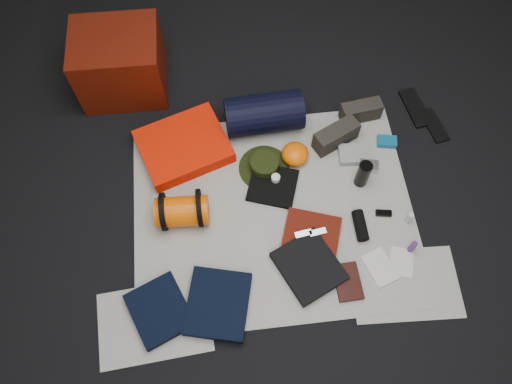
{
  "coord_description": "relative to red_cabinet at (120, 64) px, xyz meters",
  "views": [
    {
      "loc": [
        -0.23,
        -1.14,
        2.64
      ],
      "look_at": [
        -0.09,
        0.09,
        0.1
      ],
      "focal_mm": 35.0,
      "sensor_mm": 36.0,
      "label": 1
    }
  ],
  "objects": [
    {
      "name": "energy_bar_a",
      "position": [
        0.98,
        -1.18,
        -0.16
      ],
      "size": [
        0.1,
        0.05,
        0.01
      ],
      "primitive_type": "cube",
      "rotation": [
        0.0,
        0.0,
        0.14
      ],
      "color": "#B9B9BE",
      "rests_on": "red_shirt"
    },
    {
      "name": "key_cluster",
      "position": [
        0.1,
        -1.58,
        -0.21
      ],
      "size": [
        0.08,
        0.08,
        0.01
      ],
      "primitive_type": "cube",
      "rotation": [
        0.0,
        0.0,
        0.26
      ],
      "color": "#B9B9BE",
      "rests_on": "newspaper_mat"
    },
    {
      "name": "first_aid_pouch",
      "position": [
        1.36,
        -0.7,
        -0.19
      ],
      "size": [
        0.19,
        0.15,
        0.04
      ],
      "primitive_type": "cube",
      "rotation": [
        0.0,
        0.0,
        -0.07
      ],
      "color": "gray",
      "rests_on": "newspaper_mat"
    },
    {
      "name": "black_tshirt",
      "position": [
        0.85,
        -0.85,
        -0.2
      ],
      "size": [
        0.34,
        0.33,
        0.03
      ],
      "primitive_type": "cube",
      "rotation": [
        0.0,
        0.0,
        -0.33
      ],
      "color": "black",
      "rests_on": "newspaper_mat"
    },
    {
      "name": "red_shirt",
      "position": [
        1.02,
        -1.2,
        -0.19
      ],
      "size": [
        0.39,
        0.39,
        0.04
      ],
      "primitive_type": "cube",
      "rotation": [
        0.0,
        0.0,
        -0.33
      ],
      "color": "#581409",
      "rests_on": "newspaper_mat"
    },
    {
      "name": "newspaper_sheet_front_left",
      "position": [
        0.13,
        -1.56,
        -0.21
      ],
      "size": [
        0.61,
        0.44,
        0.0
      ],
      "primitive_type": "cube",
      "rotation": [
        0.0,
        0.0,
        0.07
      ],
      "color": "beige",
      "rests_on": "floor"
    },
    {
      "name": "sack_strap_left",
      "position": [
        0.22,
        -0.99,
        -0.1
      ],
      "size": [
        0.02,
        0.22,
        0.22
      ],
      "primitive_type": "cylinder",
      "rotation": [
        0.0,
        1.57,
        0.0
      ],
      "color": "black",
      "rests_on": "newspaper_mat"
    },
    {
      "name": "cyan_case",
      "position": [
        1.58,
        -0.63,
        -0.19
      ],
      "size": [
        0.13,
        0.09,
        0.04
      ],
      "primitive_type": "cube",
      "rotation": [
        0.0,
        0.0,
        -0.18
      ],
      "color": "#0D5583",
      "rests_on": "newspaper_mat"
    },
    {
      "name": "trousers_charcoal",
      "position": [
        0.98,
        -1.36,
        -0.18
      ],
      "size": [
        0.41,
        0.43,
        0.05
      ],
      "primitive_type": "cube",
      "rotation": [
        0.0,
        0.0,
        0.43
      ],
      "color": "black",
      "rests_on": "newspaper_mat"
    },
    {
      "name": "hiking_boot_left",
      "position": [
        1.27,
        -0.58,
        -0.14
      ],
      "size": [
        0.3,
        0.22,
        0.14
      ],
      "primitive_type": "cube",
      "rotation": [
        0.0,
        0.0,
        0.45
      ],
      "color": "#2A2720",
      "rests_on": "newspaper_mat"
    },
    {
      "name": "water_bottle",
      "position": [
        1.37,
        -0.87,
        -0.11
      ],
      "size": [
        0.1,
        0.1,
        0.19
      ],
      "primitive_type": "cylinder",
      "rotation": [
        0.0,
        0.0,
        -0.35
      ],
      "color": "black",
      "rests_on": "newspaper_mat"
    },
    {
      "name": "flip_flop_right",
      "position": [
        1.91,
        -0.54,
        -0.21
      ],
      "size": [
        0.14,
        0.26,
        0.01
      ],
      "primitive_type": "cube",
      "rotation": [
        0.0,
        0.0,
        0.2
      ],
      "color": "black",
      "rests_on": "floor"
    },
    {
      "name": "speaker",
      "position": [
        1.3,
        -1.16,
        -0.18
      ],
      "size": [
        0.07,
        0.17,
        0.07
      ],
      "primitive_type": "cylinder",
      "rotation": [
        1.57,
        0.0,
        0.01
      ],
      "color": "black",
      "rests_on": "newspaper_mat"
    },
    {
      "name": "toiletry_clear",
      "position": [
        1.58,
        -1.15,
        -0.17
      ],
      "size": [
        0.04,
        0.04,
        0.09
      ],
      "primitive_type": "cylinder",
      "rotation": [
        0.0,
        0.0,
        0.41
      ],
      "color": "#BBC0BC",
      "rests_on": "newspaper_mat"
    },
    {
      "name": "red_cabinet",
      "position": [
        0.0,
        0.0,
        0.0
      ],
      "size": [
        0.53,
        0.44,
        0.43
      ],
      "primitive_type": "cube",
      "rotation": [
        0.0,
        0.0,
        -0.02
      ],
      "color": "#541106",
      "rests_on": "floor"
    },
    {
      "name": "tape_roll",
      "position": [
        0.87,
        -0.82,
        -0.17
      ],
      "size": [
        0.05,
        0.05,
        0.04
      ],
      "primitive_type": "cylinder",
      "color": "silver",
      "rests_on": "black_tshirt"
    },
    {
      "name": "map_booklet",
      "position": [
        1.37,
        -1.41,
        -0.21
      ],
      "size": [
        0.19,
        0.23,
        0.01
      ],
      "primitive_type": "cube",
      "rotation": [
        0.0,
        0.0,
        0.34
      ],
      "color": "beige",
      "rests_on": "newspaper_mat"
    },
    {
      "name": "toiletry_purple",
      "position": [
        1.55,
        -1.32,
        -0.16
      ],
      "size": [
        0.04,
        0.04,
        0.1
      ],
      "primitive_type": "cylinder",
      "rotation": [
        0.0,
        0.0,
        0.09
      ],
      "color": "#4C216B",
      "rests_on": "newspaper_mat"
    },
    {
      "name": "flip_flop_left",
      "position": [
        1.83,
        -0.39,
        -0.21
      ],
      "size": [
        0.15,
        0.31,
        0.02
      ],
      "primitive_type": "cube",
      "rotation": [
        0.0,
        0.0,
        0.16
      ],
      "color": "black",
      "rests_on": "floor"
    },
    {
      "name": "sunglasses",
      "position": [
        1.46,
        -1.09,
        -0.2
      ],
      "size": [
        0.1,
        0.05,
        0.02
      ],
      "primitive_type": "cube",
      "rotation": [
        0.0,
        0.0,
        -0.17
      ],
      "color": "black",
      "rests_on": "newspaper_mat"
    },
    {
      "name": "newspaper_mat",
      "position": [
        0.83,
        -1.01,
        -0.21
      ],
      "size": [
        1.6,
        1.3,
        0.01
      ],
      "primitive_type": "cube",
      "color": "beige",
      "rests_on": "floor"
    },
    {
      "name": "boonie_brim",
      "position": [
        0.81,
        -0.72,
        -0.21
      ],
      "size": [
        0.35,
        0.35,
        0.01
      ],
      "primitive_type": "cylinder",
      "rotation": [
        0.0,
        0.0,
        -0.15
      ],
      "color": "black",
      "rests_on": "newspaper_mat"
    },
    {
      "name": "stuff_sack",
      "position": [
        0.32,
        -0.99,
        -0.12
      ],
      "size": [
        0.3,
        0.18,
        0.17
      ],
      "primitive_type": "cylinder",
      "rotation": [
        0.0,
        1.57,
        -0.04
      ],
      "color": "#F15A04",
      "rests_on": "newspaper_mat"
    },
    {
      "name": "compact_camera",
      "position": [
        1.43,
        -0.79,
        -0.19
      ],
      "size": [
        0.13,
        0.09,
        0.05
      ],
      "primitive_type": "cube",
      "rotation": [
        0.0,
        0.0,
        -0.24
      ],
      "color": "#B9B9BE",
      "rests_on": "newspaper_mat"
    },
    {
      "name": "newspaper_sheet_front_right",
      "position": [
        1.48,
        -1.51,
        -0.21
      ],
      "size": [
        0.6,
        0.43,
        0.0
      ],
      "primitive_type": "cube",
      "rotation": [
        0.0,
        0.0,
        -0.05
      ],
      "color": "beige",
      "rests_on": "floor"
    },
    {
      "name": "floor",
      "position": [
        0.83,
        -1.01,
        -0.23
      ],
      "size": [
        4.5,
        4.5,
        0.02
      ],
      "primitive_type": "cube",
      "color": "black",
      "rests_on": "ground"
    },
    {
      "name": "navy_duffel",
      "position": [
        0.85,
        -0.41,
        -0.09
      ],
      "size": [
        0.48,
        0.27,
        0.24
      ],
      "primitive_type": "cylinder",
      "rotation": [
        0.0,
        1.57,
        0.05
      ],
      "color": "black",
      "rests_on": "newspaper_mat"
    },
    {
      "name": "hiking_boot_right",
      "position": [
        1.45,
        -0.42,
        -0.15
      ],
      "size": [
        0.26,
        0.13,
        0.13
      ],
      "primitive_type": "cube",
      "rotation": [
        0.0,
        0.0,
        0.13
      ],
      "color": "#2A2720",
      "rests_on": "newspaper_mat"
    },
    {
      "name": "trousers_navy_b",
      "position": [
        0.47,
        -1.51,
        -0.18
      ],
      "size": [
        0.39,
        0.43,
        0.06
      ],
      "primitive_type": "cube",
      "rotation": [
        0.0,
        0.0,
        -0.24
      ],
      "color": "black",
      "rests_on": "newspaper_mat"
    },
    {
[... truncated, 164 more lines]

